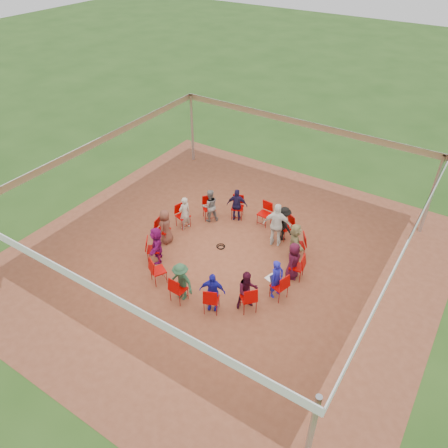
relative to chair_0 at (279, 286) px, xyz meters
The scene contains 32 objects.
ground 2.39m from the chair_0, 164.06° to the left, with size 80.00×80.00×0.00m, color #264C17.
dirt_patch 2.39m from the chair_0, 164.06° to the left, with size 13.00×13.00×0.00m, color brown.
tent 3.03m from the chair_0, 164.06° to the left, with size 10.33×10.33×3.00m.
chair_0 is the anchor object (origin of this frame).
chair_1 1.04m from the chair_0, 86.91° to the left, with size 0.42×0.44×0.90m, color #AF0200, non-canonical shape.
chair_2 2.03m from the chair_0, 99.77° to the left, with size 0.42×0.44×0.90m, color #AF0200, non-canonical shape.
chair_3 2.92m from the chair_0, 112.63° to the left, with size 0.42×0.44×0.90m, color #AF0200, non-canonical shape.
chair_4 3.66m from the chair_0, 125.49° to the left, with size 0.42×0.44×0.90m, color #AF0200, non-canonical shape.
chair_5 4.22m from the chair_0, 138.34° to the left, with size 0.42×0.44×0.90m, color #AF0200, non-canonical shape.
chair_6 4.57m from the chair_0, 151.20° to the left, with size 0.42×0.44×0.90m, color #AF0200, non-canonical shape.
chair_7 4.69m from the chair_0, 164.06° to the left, with size 0.42×0.44×0.90m, color #AF0200, non-canonical shape.
chair_8 4.57m from the chair_0, behind, with size 0.42×0.44×0.90m, color #AF0200, non-canonical shape.
chair_9 4.22m from the chair_0, behind, with size 0.42×0.44×0.90m, color #AF0200, non-canonical shape.
chair_10 3.66m from the chair_0, 157.37° to the right, with size 0.42×0.44×0.90m, color #AF0200, non-canonical shape.
chair_11 2.92m from the chair_0, 144.51° to the right, with size 0.42×0.44×0.90m, color #AF0200, non-canonical shape.
chair_12 2.03m from the chair_0, 131.66° to the right, with size 0.42×0.44×0.90m, color #AF0200, non-canonical shape.
chair_13 1.04m from the chair_0, 118.80° to the right, with size 0.42×0.44×0.90m, color #AF0200, non-canonical shape.
person_seated_0 0.23m from the chair_0, 164.06° to the left, with size 0.47×0.31×1.28m, color #1D1DAC.
person_seated_1 1.04m from the chair_0, 93.48° to the left, with size 0.62×0.35×1.28m, color #3C0C20.
person_seated_2 1.99m from the chair_0, 102.89° to the left, with size 1.19×0.44×1.28m, color #999060.
person_seated_3 2.86m from the chair_0, 114.52° to the left, with size 0.83×0.41×1.28m, color black.
person_seated_4 4.12m from the chair_0, 139.07° to the left, with size 0.75×0.38×1.28m, color #1B153C.
person_seated_5 4.46m from the chair_0, 151.54° to the left, with size 0.62×0.36×1.28m, color slate.
person_seated_6 4.57m from the chair_0, 164.06° to the left, with size 0.47×0.31×1.28m, color #B0A99D.
person_seated_7 4.46m from the chair_0, behind, with size 0.62×0.35×1.28m, color brown.
person_seated_8 4.12m from the chair_0, behind, with size 1.19×0.44×1.28m, color #7C0F62.
person_seated_9 2.86m from the chair_0, 146.40° to the right, with size 0.83×0.41×1.28m, color #275236.
person_seated_10 1.99m from the chair_0, 134.78° to the right, with size 0.75×0.38×1.28m, color #1D1DAC.
person_seated_11 1.04m from the chair_0, 125.37° to the right, with size 0.62×0.36×1.28m, color #3C0C20.
standing_person 2.53m from the chair_0, 119.53° to the left, with size 0.95×0.48×1.61m, color white.
cable_coil 2.93m from the chair_0, 159.36° to the left, with size 0.33×0.33×0.03m.
laptop 0.32m from the chair_0, 164.06° to the left, with size 0.36×0.40×0.24m.
Camera 1 is at (5.91, -9.22, 9.41)m, focal length 35.00 mm.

